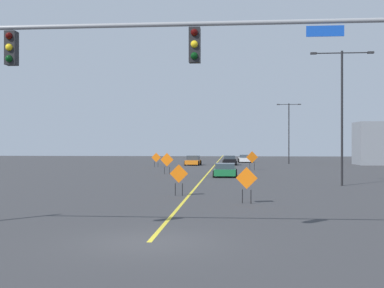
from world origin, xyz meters
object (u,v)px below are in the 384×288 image
(street_lamp_far_right, at_px, (342,106))
(construction_sign_median_far, at_px, (167,161))
(construction_sign_right_lane, at_px, (156,158))
(car_black_passing, at_px, (230,161))
(construction_sign_left_shoulder, at_px, (179,176))
(car_green_near, at_px, (225,170))
(traffic_signal_assembly, at_px, (20,64))
(street_lamp_near_right, at_px, (289,128))
(construction_sign_right_shoulder, at_px, (247,180))
(construction_sign_left_lane, at_px, (252,158))
(car_orange_far, at_px, (193,161))
(car_white_distant, at_px, (244,159))

(street_lamp_far_right, xyz_separation_m, construction_sign_median_far, (-14.31, 12.42, -4.35))
(construction_sign_right_lane, bearing_deg, car_black_passing, 37.40)
(construction_sign_median_far, relative_size, construction_sign_left_shoulder, 1.16)
(street_lamp_far_right, distance_m, car_black_passing, 35.52)
(car_green_near, bearing_deg, street_lamp_far_right, -46.78)
(traffic_signal_assembly, bearing_deg, street_lamp_near_right, 76.00)
(construction_sign_right_lane, bearing_deg, construction_sign_median_far, -77.01)
(construction_sign_right_shoulder, distance_m, construction_sign_right_lane, 39.52)
(traffic_signal_assembly, xyz_separation_m, construction_sign_right_lane, (-3.28, 48.17, -4.30))
(construction_sign_right_lane, distance_m, construction_sign_left_shoulder, 35.33)
(construction_sign_right_shoulder, bearing_deg, construction_sign_left_lane, 87.27)
(construction_sign_right_shoulder, height_order, car_orange_far, construction_sign_right_shoulder)
(car_black_passing, bearing_deg, street_lamp_far_right, -76.43)
(street_lamp_far_right, height_order, construction_sign_right_lane, street_lamp_far_right)
(car_white_distant, xyz_separation_m, car_green_near, (-2.58, -35.38, -0.01))
(construction_sign_right_shoulder, xyz_separation_m, construction_sign_right_lane, (-10.56, 38.08, 0.01))
(construction_sign_right_shoulder, relative_size, car_green_near, 0.47)
(car_green_near, bearing_deg, car_orange_far, 101.44)
(traffic_signal_assembly, relative_size, car_white_distant, 4.27)
(traffic_signal_assembly, distance_m, street_lamp_near_right, 62.20)
(car_white_distant, relative_size, car_green_near, 1.04)
(car_black_passing, bearing_deg, construction_sign_median_far, -105.55)
(street_lamp_far_right, xyz_separation_m, car_black_passing, (-8.25, 34.18, -5.05))
(construction_sign_left_lane, relative_size, car_orange_far, 0.53)
(construction_sign_median_far, xyz_separation_m, construction_sign_left_lane, (8.72, 8.20, 0.05))
(traffic_signal_assembly, relative_size, construction_sign_median_far, 8.19)
(car_orange_far, bearing_deg, construction_sign_right_lane, -124.29)
(street_lamp_near_right, relative_size, construction_sign_median_far, 4.33)
(traffic_signal_assembly, relative_size, street_lamp_far_right, 1.78)
(construction_sign_right_lane, bearing_deg, car_orange_far, 55.71)
(street_lamp_near_right, bearing_deg, traffic_signal_assembly, -104.00)
(construction_sign_left_shoulder, xyz_separation_m, construction_sign_left_lane, (5.32, 28.31, 0.23))
(traffic_signal_assembly, relative_size, car_green_near, 4.46)
(car_green_near, bearing_deg, construction_sign_right_shoulder, -86.08)
(construction_sign_right_shoulder, xyz_separation_m, car_orange_far, (-6.28, 44.36, -0.54))
(construction_sign_median_far, xyz_separation_m, construction_sign_right_shoulder, (7.20, -23.52, -0.17))
(construction_sign_right_shoulder, bearing_deg, car_green_near, 93.92)
(street_lamp_near_right, distance_m, car_orange_far, 15.94)
(street_lamp_far_right, height_order, car_green_near, street_lamp_far_right)
(street_lamp_far_right, xyz_separation_m, construction_sign_left_shoulder, (-10.91, -7.69, -4.53))
(construction_sign_right_lane, height_order, car_orange_far, construction_sign_right_lane)
(construction_sign_left_shoulder, relative_size, car_green_near, 0.47)
(construction_sign_left_lane, bearing_deg, construction_sign_median_far, -136.76)
(traffic_signal_assembly, bearing_deg, construction_sign_left_shoulder, 75.53)
(construction_sign_left_shoulder, distance_m, car_orange_far, 41.03)
(traffic_signal_assembly, bearing_deg, car_white_distant, 82.62)
(construction_sign_left_lane, xyz_separation_m, car_green_near, (-2.89, -11.59, -0.79))
(street_lamp_far_right, height_order, car_orange_far, street_lamp_far_right)
(car_white_distant, bearing_deg, construction_sign_left_shoulder, -95.49)
(street_lamp_far_right, bearing_deg, traffic_signal_assembly, -124.19)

